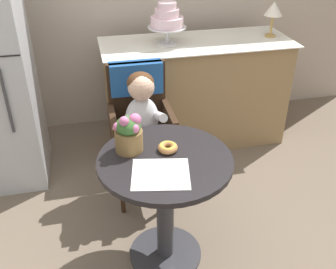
{
  "coord_description": "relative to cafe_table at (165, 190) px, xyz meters",
  "views": [
    {
      "loc": [
        -0.35,
        -1.63,
        1.88
      ],
      "look_at": [
        0.05,
        0.15,
        0.77
      ],
      "focal_mm": 41.45,
      "sensor_mm": 36.0,
      "label": 1
    }
  ],
  "objects": [
    {
      "name": "tiered_cake_stand",
      "position": [
        0.3,
        1.3,
        0.59
      ],
      "size": [
        0.3,
        0.3,
        0.32
      ],
      "color": "silver",
      "rests_on": "display_counter"
    },
    {
      "name": "table_lamp",
      "position": [
        1.19,
        1.3,
        0.61
      ],
      "size": [
        0.15,
        0.15,
        0.28
      ],
      "color": "#B28C47",
      "rests_on": "display_counter"
    },
    {
      "name": "donut_front",
      "position": [
        0.03,
        0.07,
        0.23
      ],
      "size": [
        0.11,
        0.11,
        0.04
      ],
      "color": "#AD7542",
      "rests_on": "cafe_table"
    },
    {
      "name": "flower_vase",
      "position": [
        -0.17,
        0.12,
        0.32
      ],
      "size": [
        0.15,
        0.15,
        0.22
      ],
      "color": "brown",
      "rests_on": "cafe_table"
    },
    {
      "name": "wicker_chair",
      "position": [
        -0.03,
        0.71,
        0.13
      ],
      "size": [
        0.42,
        0.45,
        0.95
      ],
      "rotation": [
        0.0,
        0.0,
        0.07
      ],
      "color": "#332114",
      "rests_on": "ground"
    },
    {
      "name": "ground_plane",
      "position": [
        0.0,
        0.0,
        -0.51
      ],
      "size": [
        8.0,
        8.0,
        0.0
      ],
      "primitive_type": "plane",
      "color": "#6B5B4C"
    },
    {
      "name": "cafe_table",
      "position": [
        0.0,
        0.0,
        0.0
      ],
      "size": [
        0.72,
        0.72,
        0.72
      ],
      "color": "black",
      "rests_on": "ground"
    },
    {
      "name": "paper_napkin",
      "position": [
        -0.05,
        -0.13,
        0.21
      ],
      "size": [
        0.33,
        0.31,
        0.0
      ],
      "primitive_type": "cube",
      "rotation": [
        0.0,
        0.0,
        -0.2
      ],
      "color": "white",
      "rests_on": "cafe_table"
    },
    {
      "name": "seated_child",
      "position": [
        -0.03,
        0.56,
        0.17
      ],
      "size": [
        0.27,
        0.32,
        0.73
      ],
      "color": "silver",
      "rests_on": "ground"
    },
    {
      "name": "display_counter",
      "position": [
        0.55,
        1.3,
        -0.05
      ],
      "size": [
        1.56,
        0.62,
        0.9
      ],
      "color": "#93754C",
      "rests_on": "ground"
    }
  ]
}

